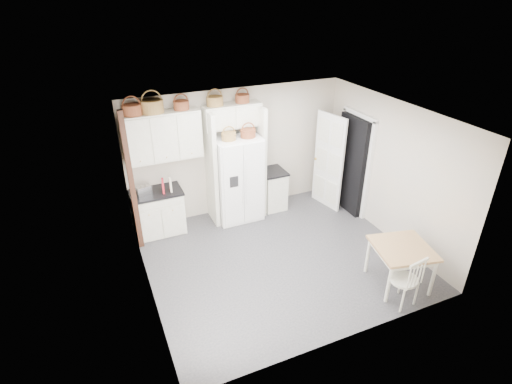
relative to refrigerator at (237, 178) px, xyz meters
name	(u,v)px	position (x,y,z in m)	size (l,w,h in m)	color
floor	(279,257)	(0.15, -1.64, -0.88)	(4.50, 4.50, 0.00)	#2D2B34
ceiling	(283,117)	(0.15, -1.64, 1.72)	(4.50, 4.50, 0.00)	white
wall_back	(237,151)	(0.15, 0.36, 0.42)	(4.50, 4.50, 0.00)	#B1AEA4
wall_left	(142,223)	(-2.10, -1.64, 0.42)	(4.00, 4.00, 0.00)	#B1AEA4
wall_right	(390,171)	(2.40, -1.64, 0.42)	(4.00, 4.00, 0.00)	#B1AEA4
refrigerator	(237,178)	(0.00, 0.00, 0.00)	(0.91, 0.73, 1.75)	white
base_cab_left	(159,213)	(-1.61, 0.06, -0.45)	(0.92, 0.58, 0.85)	beige
base_cab_right	(273,190)	(0.83, 0.06, -0.46)	(0.47, 0.56, 0.83)	beige
dining_table	(399,265)	(1.62, -3.01, -0.52)	(0.86, 0.86, 0.71)	#A06C43
windsor_chair	(404,280)	(1.36, -3.39, -0.43)	(0.43, 0.39, 0.89)	beige
counter_left	(156,192)	(-1.61, 0.06, -0.01)	(0.96, 0.62, 0.04)	black
counter_right	(273,172)	(0.83, 0.06, -0.03)	(0.51, 0.60, 0.04)	black
toaster	(144,191)	(-1.84, 0.01, 0.10)	(0.26, 0.15, 0.18)	silver
cookbook_red	(163,186)	(-1.48, -0.02, 0.14)	(0.04, 0.17, 0.26)	red
cookbook_cream	(171,185)	(-1.34, -0.02, 0.13)	(0.04, 0.16, 0.24)	#F1E9CC
basket_upper_a	(132,110)	(-1.81, 0.19, 1.57)	(0.33, 0.33, 0.19)	brown
basket_upper_b	(152,106)	(-1.47, 0.19, 1.59)	(0.39, 0.39, 0.23)	brown
basket_upper_c	(181,105)	(-0.96, 0.19, 1.55)	(0.28, 0.28, 0.16)	brown
basket_bridge_a	(215,101)	(-0.33, 0.19, 1.56)	(0.31, 0.31, 0.18)	brown
basket_bridge_b	(242,98)	(0.22, 0.19, 1.55)	(0.28, 0.28, 0.16)	brown
basket_fridge_a	(229,136)	(-0.18, -0.10, 0.95)	(0.27, 0.27, 0.15)	brown
basket_fridge_b	(248,133)	(0.21, -0.10, 0.96)	(0.29, 0.29, 0.16)	brown
upper_cabinet	(163,136)	(-1.35, 0.19, 1.02)	(1.40, 0.34, 0.90)	beige
bridge_cabinet	(232,115)	(0.00, 0.19, 1.25)	(1.12, 0.34, 0.45)	beige
fridge_panel_left	(211,169)	(-0.51, 0.06, 0.27)	(0.08, 0.60, 2.30)	beige
fridge_panel_right	(259,161)	(0.51, 0.06, 0.27)	(0.08, 0.60, 2.30)	beige
trim_post	(132,184)	(-2.05, -0.29, 0.42)	(0.09, 0.09, 2.60)	#392114
doorway_void	(352,165)	(2.31, -0.64, 0.15)	(0.18, 0.85, 2.05)	black
door_slab	(329,162)	(1.95, -0.31, 0.15)	(0.80, 0.04, 2.05)	white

